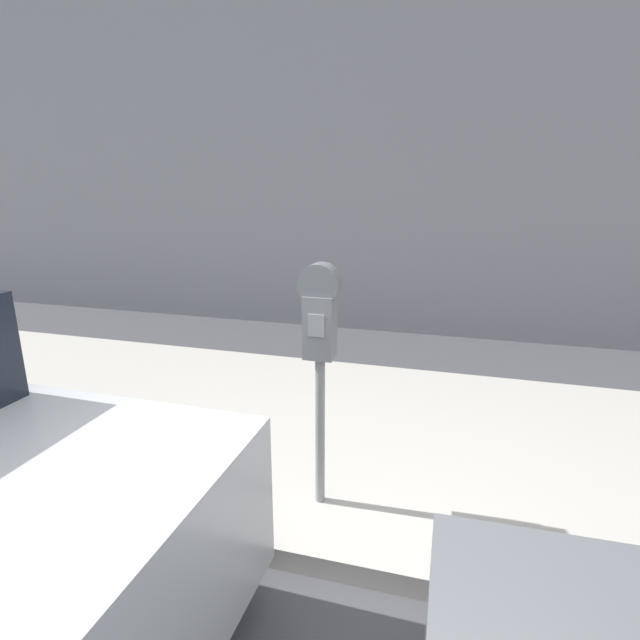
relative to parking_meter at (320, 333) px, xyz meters
name	(u,v)px	position (x,y,z in m)	size (l,w,h in m)	color
sidewalk	(385,440)	(0.26, 0.93, -1.13)	(24.00, 2.80, 0.13)	#BCB7AD
building_facade	(431,116)	(0.26, 4.14, 1.54)	(24.00, 0.30, 5.48)	gray
parking_meter	(320,333)	(0.00, 0.00, 0.00)	(0.22, 0.15, 1.45)	gray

